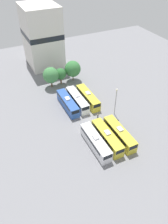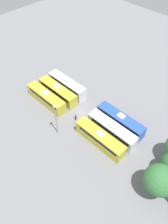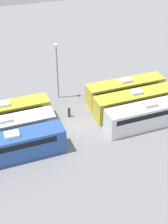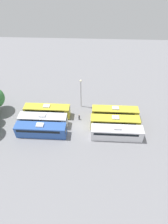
# 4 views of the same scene
# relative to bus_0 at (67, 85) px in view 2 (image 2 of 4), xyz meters

# --- Properties ---
(ground_plane) EXTENTS (120.54, 120.54, 0.00)m
(ground_plane) POSITION_rel_bus_0_xyz_m (3.18, 8.63, -1.68)
(ground_plane) COLOR gray
(bus_0) EXTENTS (2.60, 11.45, 3.42)m
(bus_0) POSITION_rel_bus_0_xyz_m (0.00, 0.00, 0.00)
(bus_0) COLOR silver
(bus_0) RESTS_ON ground_plane
(bus_1) EXTENTS (2.60, 11.45, 3.42)m
(bus_1) POSITION_rel_bus_0_xyz_m (3.24, 0.15, 0.00)
(bus_1) COLOR gold
(bus_1) RESTS_ON ground_plane
(bus_2) EXTENTS (2.60, 11.45, 3.42)m
(bus_2) POSITION_rel_bus_0_xyz_m (6.61, -0.11, 0.00)
(bus_2) COLOR gold
(bus_2) RESTS_ON ground_plane
(bus_3) EXTENTS (2.60, 11.45, 3.42)m
(bus_3) POSITION_rel_bus_0_xyz_m (-0.05, 17.05, 0.00)
(bus_3) COLOR #2D56A8
(bus_3) RESTS_ON ground_plane
(bus_4) EXTENTS (2.60, 11.45, 3.42)m
(bus_4) POSITION_rel_bus_0_xyz_m (3.10, 17.26, 0.00)
(bus_4) COLOR silver
(bus_4) RESTS_ON ground_plane
(bus_5) EXTENTS (2.60, 11.45, 3.42)m
(bus_5) POSITION_rel_bus_0_xyz_m (6.50, 16.97, 0.00)
(bus_5) COLOR gold
(bus_5) RESTS_ON ground_plane
(worker_person) EXTENTS (0.36, 0.36, 1.61)m
(worker_person) POSITION_rel_bus_0_xyz_m (5.46, 8.75, -0.94)
(worker_person) COLOR #333338
(worker_person) RESTS_ON ground_plane
(light_pole) EXTENTS (0.60, 0.60, 8.42)m
(light_pole) POSITION_rel_bus_0_xyz_m (10.74, 8.62, 3.97)
(light_pole) COLOR gray
(light_pole) RESTS_ON ground_plane
(tree_2) EXTENTS (5.43, 5.43, 7.13)m
(tree_2) POSITION_rel_bus_0_xyz_m (7.50, 30.52, 2.74)
(tree_2) COLOR brown
(tree_2) RESTS_ON ground_plane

